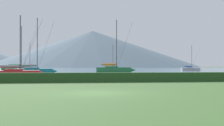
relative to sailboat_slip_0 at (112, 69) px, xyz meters
The scene contains 11 objects.
ground_plane 76.16m from the sailboat_slip_0, 97.72° to the right, with size 1000.00×1000.00×0.00m, color #3D602D.
harbor_water 62.38m from the sailboat_slip_0, 99.44° to the left, with size 320.00×246.00×0.00m, color slate.
hedge_line 65.27m from the sailboat_slip_0, 99.02° to the right, with size 80.00×1.20×0.88m, color #284C23.
sailboat_slip_0 is the anchor object (origin of this frame).
sailboat_slip_1 25.95m from the sailboat_slip_0, behind, with size 6.75×2.44×8.82m.
sailboat_slip_2 34.12m from the sailboat_slip_0, 134.53° to the right, with size 8.26×3.28×10.47m.
sailboat_slip_5 56.33m from the sailboat_slip_0, 109.59° to the right, with size 6.99×2.70×8.04m.
sailboat_slip_9 25.61m from the sailboat_slip_0, ahead, with size 6.64×2.56×8.25m.
sailboat_slip_10 26.70m from the sailboat_slip_0, 95.88° to the right, with size 9.01×3.69×11.96m.
sailboat_slip_11 40.98m from the sailboat_slip_0, 117.48° to the right, with size 7.65×2.36×10.45m.
distant_hill_west_ridge 265.22m from the sailboat_slip_0, 87.97° to the left, with size 255.76×255.76×44.51m, color #4C6070.
Camera 1 is at (-1.20, -16.21, 1.50)m, focal length 46.79 mm.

